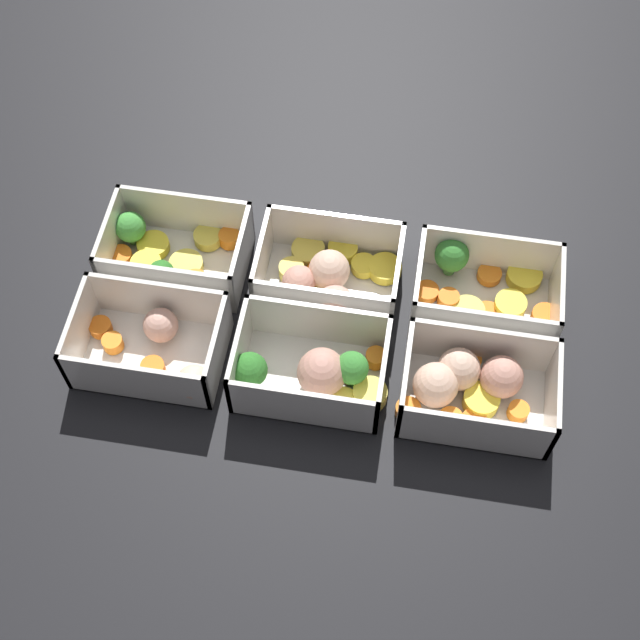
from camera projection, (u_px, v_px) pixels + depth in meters
ground_plane at (320, 331)px, 0.97m from camera, size 4.00×4.00×0.00m
container_near_left at (156, 348)px, 0.93m from camera, size 0.16×0.11×0.07m
container_near_center at (315, 371)px, 0.91m from camera, size 0.16×0.10×0.07m
container_near_right at (470, 386)px, 0.91m from camera, size 0.16×0.11×0.07m
container_far_left at (172, 253)px, 1.00m from camera, size 0.16×0.11×0.07m
container_far_center at (329, 278)px, 0.98m from camera, size 0.16×0.14×0.07m
container_far_right at (483, 290)px, 0.97m from camera, size 0.16×0.12×0.07m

